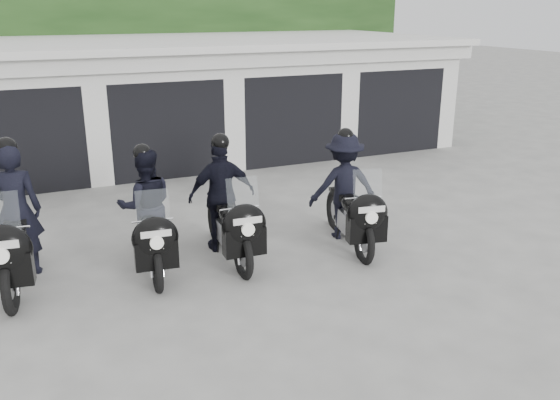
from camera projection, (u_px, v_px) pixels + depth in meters
name	position (u px, v px, depth m)	size (l,w,h in m)	color
ground	(261.00, 270.00, 8.92)	(80.00, 80.00, 0.00)	#9E9E99
garage_block	(144.00, 101.00, 15.47)	(16.40, 6.80, 2.96)	silver
background_vegetation	(122.00, 38.00, 19.42)	(20.00, 3.90, 5.80)	#183212
police_bike_a	(14.00, 228.00, 8.25)	(0.94, 2.43, 2.12)	black
police_bike_b	(148.00, 215.00, 8.85)	(0.93, 2.19, 1.91)	black
police_bike_c	(225.00, 204.00, 9.26)	(1.11, 2.28, 1.98)	black
police_bike_d	(347.00, 193.00, 9.80)	(1.26, 2.22, 1.95)	black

